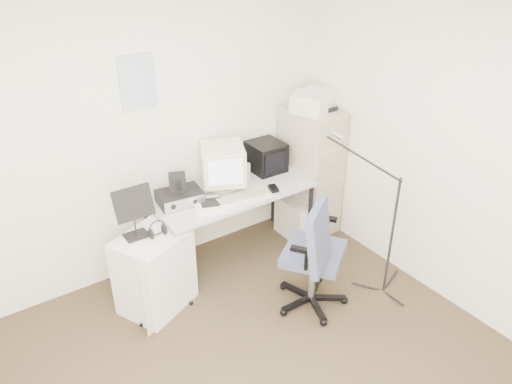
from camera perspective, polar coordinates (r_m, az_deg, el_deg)
floor at (r=3.78m, az=1.47°, el=-21.10°), size 3.60×3.60×0.01m
ceiling at (r=2.48m, az=2.22°, el=19.84°), size 3.60×3.60×0.01m
wall_back at (r=4.35m, az=-12.49°, el=5.89°), size 3.60×0.02×2.50m
wall_right at (r=4.15m, az=22.26°, el=3.21°), size 0.02×3.60×2.50m
wall_calendar at (r=4.18m, az=-13.40°, el=12.11°), size 0.30×0.02×0.44m
filing_cabinet at (r=5.11m, az=6.11°, el=2.50°), size 0.40×0.60×1.30m
printer at (r=4.82m, az=6.70°, el=10.33°), size 0.54×0.47×0.18m
desk at (r=4.73m, az=-2.67°, el=-3.61°), size 1.50×0.70×0.73m
crt_monitor at (r=4.49m, az=-3.81°, el=2.83°), size 0.50×0.51×0.41m
crt_tv at (r=4.85m, az=1.14°, el=4.09°), size 0.32×0.34×0.28m
desk_speaker at (r=4.71m, az=-1.36°, el=2.44°), size 0.10×0.10×0.15m
keyboard at (r=4.38m, az=-1.52°, el=-0.64°), size 0.52×0.23×0.03m
mouse at (r=4.52m, az=2.00°, el=0.41°), size 0.10×0.13×0.04m
radio_receiver at (r=4.35m, az=-8.70°, el=-0.56°), size 0.41×0.31×0.11m
radio_speaker at (r=4.33m, az=-8.98°, el=1.10°), size 0.19×0.18×0.14m
papers at (r=4.29m, az=-5.52°, el=-1.52°), size 0.33×0.37×0.02m
pc_tower at (r=5.11m, az=4.38°, el=-3.12°), size 0.20×0.44×0.41m
office_chair at (r=4.08m, az=6.63°, el=-6.76°), size 0.86×0.86×1.06m
side_cart at (r=4.23m, az=-11.52°, el=-8.92°), size 0.68×0.63×0.68m
music_stand at (r=3.96m, az=-13.85°, el=-2.22°), size 0.34×0.26×0.45m
headphones at (r=4.02m, az=-11.19°, el=-4.35°), size 0.19×0.19×0.03m
mic_stand at (r=4.23m, az=15.52°, el=-3.10°), size 0.03×0.03×1.46m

